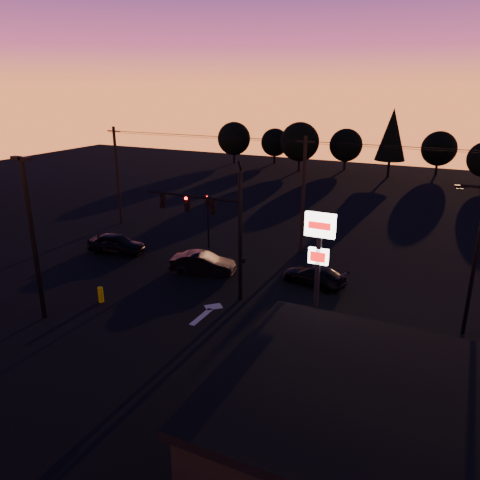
# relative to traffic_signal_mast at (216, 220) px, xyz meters

# --- Properties ---
(ground) EXTENTS (120.00, 120.00, 0.00)m
(ground) POSITION_rel_traffic_signal_mast_xyz_m (0.10, -3.99, -4.94)
(ground) COLOR black
(ground) RESTS_ON ground
(lane_arrow) EXTENTS (1.20, 3.10, 0.01)m
(lane_arrow) POSITION_rel_traffic_signal_mast_xyz_m (0.60, -2.33, -4.93)
(lane_arrow) COLOR beige
(lane_arrow) RESTS_ON ground
(traffic_signal_mast) EXTENTS (6.79, 0.52, 8.58)m
(traffic_signal_mast) POSITION_rel_traffic_signal_mast_xyz_m (0.00, 0.00, 0.00)
(traffic_signal_mast) COLOR black
(traffic_signal_mast) RESTS_ON ground
(secondary_signal) EXTENTS (0.30, 0.31, 4.35)m
(secondary_signal) POSITION_rel_traffic_signal_mast_xyz_m (-4.90, 7.49, -2.07)
(secondary_signal) COLOR black
(secondary_signal) RESTS_ON ground
(parking_lot_light) EXTENTS (1.25, 0.30, 9.14)m
(parking_lot_light) POSITION_rel_traffic_signal_mast_xyz_m (-7.40, -6.99, 0.33)
(parking_lot_light) COLOR black
(parking_lot_light) RESTS_ON ground
(pylon_sign) EXTENTS (1.50, 0.28, 6.80)m
(pylon_sign) POSITION_rel_traffic_signal_mast_xyz_m (7.10, -2.49, -0.02)
(pylon_sign) COLOR black
(pylon_sign) RESTS_ON ground
(streetlight) EXTENTS (1.55, 0.35, 8.00)m
(streetlight) POSITION_rel_traffic_signal_mast_xyz_m (14.01, 1.51, -0.52)
(streetlight) COLOR black
(streetlight) RESTS_ON ground
(utility_pole_0) EXTENTS (1.40, 0.26, 9.00)m
(utility_pole_0) POSITION_rel_traffic_signal_mast_xyz_m (-15.90, 10.01, -0.34)
(utility_pole_0) COLOR black
(utility_pole_0) RESTS_ON ground
(utility_pole_1) EXTENTS (1.40, 0.26, 9.00)m
(utility_pole_1) POSITION_rel_traffic_signal_mast_xyz_m (2.10, 10.01, -0.34)
(utility_pole_1) COLOR black
(utility_pole_1) RESTS_ON ground
(power_wires) EXTENTS (36.00, 1.22, 0.07)m
(power_wires) POSITION_rel_traffic_signal_mast_xyz_m (2.10, 10.01, 3.63)
(power_wires) COLOR black
(power_wires) RESTS_ON ground
(store_building) EXTENTS (12.40, 8.40, 4.25)m
(store_building) POSITION_rel_traffic_signal_mast_xyz_m (13.10, -11.49, -2.78)
(store_building) COLOR black
(store_building) RESTS_ON ground
(bollard) EXTENTS (0.32, 0.32, 0.96)m
(bollard) POSITION_rel_traffic_signal_mast_xyz_m (-5.88, -4.01, -4.46)
(bollard) COLOR #DBD300
(bollard) RESTS_ON ground
(tree_0) EXTENTS (5.36, 5.36, 6.74)m
(tree_0) POSITION_rel_traffic_signal_mast_xyz_m (-21.90, 46.01, -0.88)
(tree_0) COLOR black
(tree_0) RESTS_ON ground
(tree_1) EXTENTS (4.54, 4.54, 5.71)m
(tree_1) POSITION_rel_traffic_signal_mast_xyz_m (-15.90, 49.01, -1.50)
(tree_1) COLOR black
(tree_1) RESTS_ON ground
(tree_2) EXTENTS (5.77, 5.78, 7.26)m
(tree_2) POSITION_rel_traffic_signal_mast_xyz_m (-9.90, 44.01, -0.57)
(tree_2) COLOR black
(tree_2) RESTS_ON ground
(tree_3) EXTENTS (4.95, 4.95, 6.22)m
(tree_3) POSITION_rel_traffic_signal_mast_xyz_m (-3.90, 48.01, -1.19)
(tree_3) COLOR black
(tree_3) RESTS_ON ground
(tree_4) EXTENTS (4.18, 4.18, 9.50)m
(tree_4) POSITION_rel_traffic_signal_mast_xyz_m (3.10, 45.01, 0.99)
(tree_4) COLOR black
(tree_4) RESTS_ON ground
(tree_5) EXTENTS (4.95, 4.95, 6.22)m
(tree_5) POSITION_rel_traffic_signal_mast_xyz_m (9.10, 50.01, -1.19)
(tree_5) COLOR black
(tree_5) RESTS_ON ground
(car_left) EXTENTS (4.75, 2.50, 1.54)m
(car_left) POSITION_rel_traffic_signal_mast_xyz_m (-10.82, 3.30, -4.17)
(car_left) COLOR black
(car_left) RESTS_ON ground
(car_mid) EXTENTS (4.74, 2.52, 1.48)m
(car_mid) POSITION_rel_traffic_signal_mast_xyz_m (-2.60, 2.66, -4.19)
(car_mid) COLOR black
(car_mid) RESTS_ON ground
(car_right) EXTENTS (4.63, 2.64, 1.26)m
(car_right) POSITION_rel_traffic_signal_mast_xyz_m (4.99, 4.17, -4.30)
(car_right) COLOR black
(car_right) RESTS_ON ground
(suv_parked) EXTENTS (3.26, 4.78, 1.21)m
(suv_parked) POSITION_rel_traffic_signal_mast_xyz_m (8.89, -5.14, -4.33)
(suv_parked) COLOR black
(suv_parked) RESTS_ON ground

